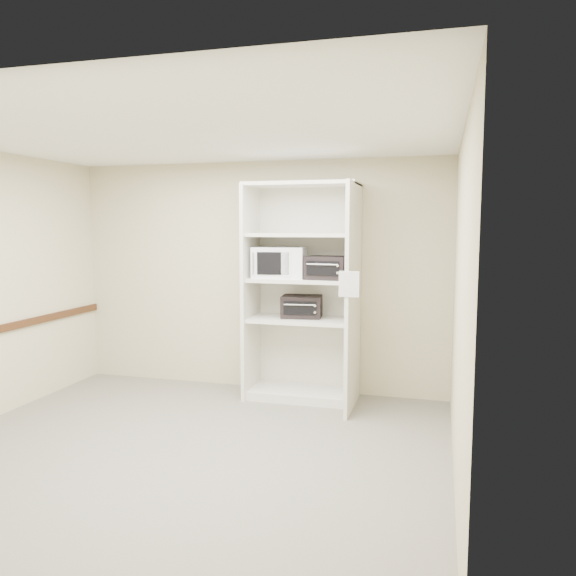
% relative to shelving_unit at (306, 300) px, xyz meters
% --- Properties ---
extents(floor, '(4.50, 4.00, 0.01)m').
position_rel_shelving_unit_xyz_m(floor, '(-0.67, -1.70, -1.13)').
color(floor, '#626056').
rests_on(floor, ground).
extents(ceiling, '(4.50, 4.00, 0.01)m').
position_rel_shelving_unit_xyz_m(ceiling, '(-0.67, -1.70, 1.57)').
color(ceiling, white).
extents(wall_back, '(4.50, 0.02, 2.70)m').
position_rel_shelving_unit_xyz_m(wall_back, '(-0.67, 0.30, 0.22)').
color(wall_back, '#BEB396').
rests_on(wall_back, ground).
extents(wall_front, '(4.50, 0.02, 2.70)m').
position_rel_shelving_unit_xyz_m(wall_front, '(-0.67, -3.70, 0.22)').
color(wall_front, '#BEB396').
rests_on(wall_front, ground).
extents(wall_right, '(0.02, 4.00, 2.70)m').
position_rel_shelving_unit_xyz_m(wall_right, '(1.58, -1.70, 0.22)').
color(wall_right, '#BEB396').
rests_on(wall_right, ground).
extents(shelving_unit, '(1.24, 0.92, 2.42)m').
position_rel_shelving_unit_xyz_m(shelving_unit, '(0.00, 0.00, 0.00)').
color(shelving_unit, beige).
rests_on(shelving_unit, floor).
extents(microwave, '(0.61, 0.49, 0.34)m').
position_rel_shelving_unit_xyz_m(microwave, '(-0.31, 0.02, 0.41)').
color(microwave, white).
rests_on(microwave, shelving_unit).
extents(toaster_oven_upper, '(0.46, 0.37, 0.25)m').
position_rel_shelving_unit_xyz_m(toaster_oven_upper, '(0.25, -0.06, 0.37)').
color(toaster_oven_upper, black).
rests_on(toaster_oven_upper, shelving_unit).
extents(toaster_oven_lower, '(0.48, 0.38, 0.25)m').
position_rel_shelving_unit_xyz_m(toaster_oven_lower, '(-0.06, 0.05, -0.09)').
color(toaster_oven_lower, black).
rests_on(toaster_oven_lower, shelving_unit).
extents(paper_sign, '(0.20, 0.01, 0.25)m').
position_rel_shelving_unit_xyz_m(paper_sign, '(0.58, -0.63, 0.25)').
color(paper_sign, white).
rests_on(paper_sign, shelving_unit).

